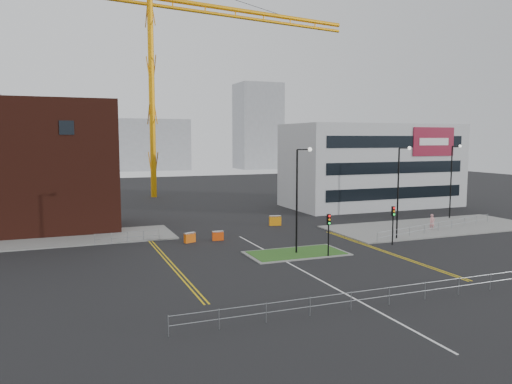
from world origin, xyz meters
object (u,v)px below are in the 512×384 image
tower_crane (184,47)px  traffic_light_island (329,227)px  pedestrian (432,222)px  streetlamp_island (299,192)px

tower_crane → traffic_light_island: size_ratio=14.37×
pedestrian → tower_crane: bearing=112.8°
tower_crane → streetlamp_island: bearing=-91.9°
tower_crane → pedestrian: bearing=-68.9°
tower_crane → traffic_light_island: bearing=-89.8°
tower_crane → streetlamp_island: tower_crane is taller
streetlamp_island → traffic_light_island: 3.92m
streetlamp_island → traffic_light_island: (1.78, -2.02, -2.85)m
tower_crane → traffic_light_island: tower_crane is taller
pedestrian → traffic_light_island: bearing=-156.7°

